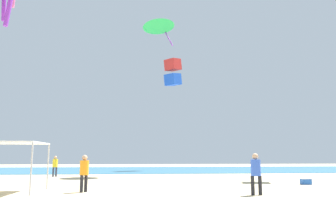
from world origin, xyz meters
TOP-DOWN VIEW (x-y plane):
  - ground at (0.00, 0.00)m, footprint 110.00×110.00m
  - ocean_strip at (0.00, 25.70)m, footprint 110.00×20.77m
  - canopy_tent at (-8.15, 0.22)m, footprint 3.13×2.82m
  - person_leftmost at (-4.59, -0.02)m, footprint 0.40×0.41m
  - person_central at (-8.65, 12.06)m, footprint 0.40×0.40m
  - person_far_shore at (2.87, -1.94)m, footprint 0.47×0.42m
  - cooler_box at (7.67, 2.90)m, footprint 0.57×0.37m
  - kite_delta_green at (-0.18, 13.98)m, footprint 4.27×4.28m
  - kite_box_red at (2.42, 24.28)m, footprint 2.36×2.35m

SIDE VIEW (x-z plane):
  - ground at x=0.00m, z-range -0.10..0.00m
  - ocean_strip at x=0.00m, z-range 0.00..0.03m
  - cooler_box at x=7.67m, z-range 0.00..0.35m
  - person_central at x=-8.65m, z-range 0.15..1.81m
  - person_leftmost at x=-4.59m, z-range 0.15..1.84m
  - person_far_shore at x=2.87m, z-range 0.15..1.90m
  - canopy_tent at x=-8.15m, z-range 1.02..3.30m
  - kite_box_red at x=2.42m, z-range 10.37..13.90m
  - kite_delta_green at x=-0.18m, z-range 12.85..15.35m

